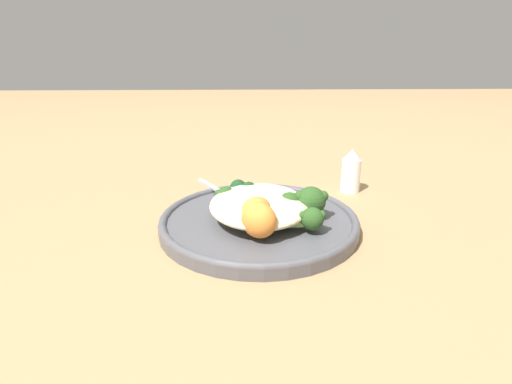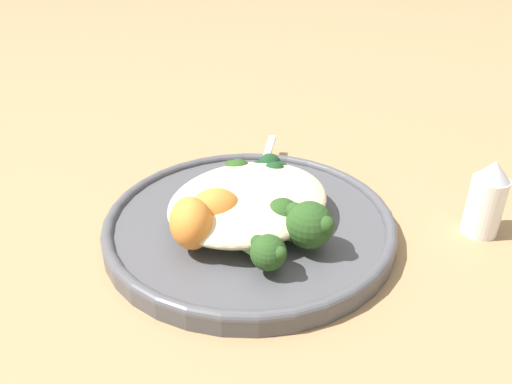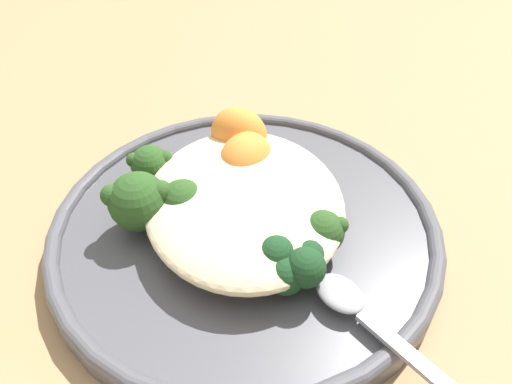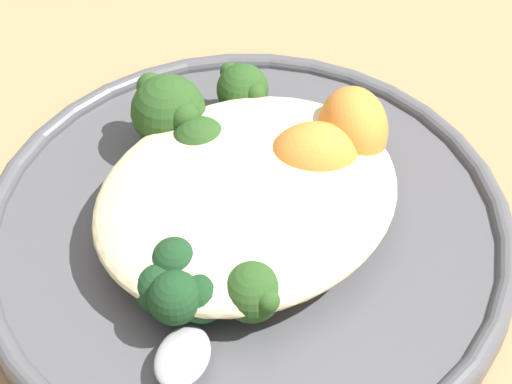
{
  "view_description": "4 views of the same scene",
  "coord_description": "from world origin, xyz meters",
  "px_view_note": "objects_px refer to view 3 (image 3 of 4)",
  "views": [
    {
      "loc": [
        0.56,
        -0.03,
        0.26
      ],
      "look_at": [
        0.03,
        -0.01,
        0.06
      ],
      "focal_mm": 28.0,
      "sensor_mm": 36.0,
      "label": 1
    },
    {
      "loc": [
        0.33,
        0.28,
        0.29
      ],
      "look_at": [
        0.02,
        0.0,
        0.05
      ],
      "focal_mm": 35.0,
      "sensor_mm": 36.0,
      "label": 2
    },
    {
      "loc": [
        -0.25,
        0.02,
        0.28
      ],
      "look_at": [
        0.0,
        -0.01,
        0.06
      ],
      "focal_mm": 35.0,
      "sensor_mm": 36.0,
      "label": 3
    },
    {
      "loc": [
        -0.17,
        -0.25,
        0.37
      ],
      "look_at": [
        0.02,
        -0.01,
        0.05
      ],
      "focal_mm": 60.0,
      "sensor_mm": 36.0,
      "label": 4
    }
  ],
  "objects_px": {
    "broccoli_stalk_0": "(175,168)",
    "broccoli_stalk_4": "(263,211)",
    "sweet_potato_chunk_1": "(239,135)",
    "kale_tuft": "(293,261)",
    "plate": "(245,227)",
    "quinoa_mound": "(244,201)",
    "broccoli_stalk_5": "(295,213)",
    "broccoli_stalk_1": "(155,198)",
    "broccoli_stalk_2": "(201,195)",
    "broccoli_stalk_3": "(228,201)",
    "spoon": "(358,309)",
    "sweet_potato_chunk_0": "(246,160)"
  },
  "relations": [
    {
      "from": "broccoli_stalk_3",
      "to": "kale_tuft",
      "type": "relative_size",
      "value": 1.98
    },
    {
      "from": "broccoli_stalk_0",
      "to": "broccoli_stalk_4",
      "type": "relative_size",
      "value": 1.05
    },
    {
      "from": "broccoli_stalk_2",
      "to": "broccoli_stalk_5",
      "type": "bearing_deg",
      "value": 121.57
    },
    {
      "from": "sweet_potato_chunk_1",
      "to": "sweet_potato_chunk_0",
      "type": "bearing_deg",
      "value": -175.85
    },
    {
      "from": "broccoli_stalk_1",
      "to": "sweet_potato_chunk_0",
      "type": "distance_m",
      "value": 0.08
    },
    {
      "from": "broccoli_stalk_1",
      "to": "sweet_potato_chunk_0",
      "type": "bearing_deg",
      "value": -179.08
    },
    {
      "from": "broccoli_stalk_2",
      "to": "broccoli_stalk_3",
      "type": "xyz_separation_m",
      "value": [
        -0.01,
        -0.02,
        -0.0
      ]
    },
    {
      "from": "broccoli_stalk_5",
      "to": "kale_tuft",
      "type": "height_order",
      "value": "kale_tuft"
    },
    {
      "from": "quinoa_mound",
      "to": "broccoli_stalk_0",
      "type": "height_order",
      "value": "same"
    },
    {
      "from": "broccoli_stalk_4",
      "to": "kale_tuft",
      "type": "distance_m",
      "value": 0.05
    },
    {
      "from": "broccoli_stalk_2",
      "to": "spoon",
      "type": "height_order",
      "value": "broccoli_stalk_2"
    },
    {
      "from": "plate",
      "to": "sweet_potato_chunk_1",
      "type": "bearing_deg",
      "value": -2.26
    },
    {
      "from": "plate",
      "to": "broccoli_stalk_5",
      "type": "bearing_deg",
      "value": -109.24
    },
    {
      "from": "plate",
      "to": "quinoa_mound",
      "type": "bearing_deg",
      "value": 9.31
    },
    {
      "from": "sweet_potato_chunk_1",
      "to": "kale_tuft",
      "type": "xyz_separation_m",
      "value": [
        -0.13,
        -0.02,
        -0.01
      ]
    },
    {
      "from": "broccoli_stalk_4",
      "to": "broccoli_stalk_5",
      "type": "xyz_separation_m",
      "value": [
        -0.01,
        -0.02,
        0.0
      ]
    },
    {
      "from": "broccoli_stalk_1",
      "to": "broccoli_stalk_5",
      "type": "height_order",
      "value": "broccoli_stalk_1"
    },
    {
      "from": "quinoa_mound",
      "to": "spoon",
      "type": "xyz_separation_m",
      "value": [
        -0.09,
        -0.06,
        -0.01
      ]
    },
    {
      "from": "broccoli_stalk_1",
      "to": "broccoli_stalk_4",
      "type": "relative_size",
      "value": 1.09
    },
    {
      "from": "broccoli_stalk_3",
      "to": "sweet_potato_chunk_1",
      "type": "xyz_separation_m",
      "value": [
        0.07,
        -0.01,
        0.01
      ]
    },
    {
      "from": "sweet_potato_chunk_1",
      "to": "kale_tuft",
      "type": "height_order",
      "value": "sweet_potato_chunk_1"
    },
    {
      "from": "quinoa_mound",
      "to": "broccoli_stalk_0",
      "type": "bearing_deg",
      "value": 46.28
    },
    {
      "from": "quinoa_mound",
      "to": "broccoli_stalk_4",
      "type": "xyz_separation_m",
      "value": [
        -0.01,
        -0.01,
        -0.0
      ]
    },
    {
      "from": "broccoli_stalk_5",
      "to": "quinoa_mound",
      "type": "bearing_deg",
      "value": -141.86
    },
    {
      "from": "broccoli_stalk_2",
      "to": "broccoli_stalk_3",
      "type": "relative_size",
      "value": 0.98
    },
    {
      "from": "quinoa_mound",
      "to": "spoon",
      "type": "bearing_deg",
      "value": -147.13
    },
    {
      "from": "sweet_potato_chunk_1",
      "to": "spoon",
      "type": "relative_size",
      "value": 0.46
    },
    {
      "from": "sweet_potato_chunk_1",
      "to": "plate",
      "type": "bearing_deg",
      "value": 177.74
    },
    {
      "from": "broccoli_stalk_0",
      "to": "sweet_potato_chunk_0",
      "type": "relative_size",
      "value": 2.3
    },
    {
      "from": "broccoli_stalk_3",
      "to": "spoon",
      "type": "distance_m",
      "value": 0.12
    },
    {
      "from": "sweet_potato_chunk_0",
      "to": "kale_tuft",
      "type": "relative_size",
      "value": 1.06
    },
    {
      "from": "spoon",
      "to": "broccoli_stalk_3",
      "type": "bearing_deg",
      "value": -176.5
    },
    {
      "from": "broccoli_stalk_1",
      "to": "broccoli_stalk_5",
      "type": "distance_m",
      "value": 0.1
    },
    {
      "from": "broccoli_stalk_4",
      "to": "quinoa_mound",
      "type": "bearing_deg",
      "value": -133.1
    },
    {
      "from": "kale_tuft",
      "to": "broccoli_stalk_0",
      "type": "bearing_deg",
      "value": 34.86
    },
    {
      "from": "plate",
      "to": "broccoli_stalk_4",
      "type": "height_order",
      "value": "broccoli_stalk_4"
    },
    {
      "from": "sweet_potato_chunk_1",
      "to": "kale_tuft",
      "type": "distance_m",
      "value": 0.13
    },
    {
      "from": "broccoli_stalk_2",
      "to": "broccoli_stalk_3",
      "type": "height_order",
      "value": "broccoli_stalk_2"
    },
    {
      "from": "broccoli_stalk_2",
      "to": "broccoli_stalk_4",
      "type": "relative_size",
      "value": 0.83
    },
    {
      "from": "quinoa_mound",
      "to": "broccoli_stalk_2",
      "type": "xyz_separation_m",
      "value": [
        0.01,
        0.03,
        -0.0
      ]
    },
    {
      "from": "sweet_potato_chunk_1",
      "to": "quinoa_mound",
      "type": "bearing_deg",
      "value": 177.56
    },
    {
      "from": "broccoli_stalk_2",
      "to": "kale_tuft",
      "type": "bearing_deg",
      "value": 90.29
    },
    {
      "from": "broccoli_stalk_1",
      "to": "broccoli_stalk_2",
      "type": "height_order",
      "value": "broccoli_stalk_1"
    },
    {
      "from": "quinoa_mound",
      "to": "broccoli_stalk_3",
      "type": "relative_size",
      "value": 1.82
    },
    {
      "from": "broccoli_stalk_4",
      "to": "sweet_potato_chunk_0",
      "type": "relative_size",
      "value": 2.2
    },
    {
      "from": "sweet_potato_chunk_0",
      "to": "kale_tuft",
      "type": "xyz_separation_m",
      "value": [
        -0.1,
        -0.02,
        -0.01
      ]
    },
    {
      "from": "quinoa_mound",
      "to": "sweet_potato_chunk_0",
      "type": "relative_size",
      "value": 3.39
    },
    {
      "from": "spoon",
      "to": "sweet_potato_chunk_0",
      "type": "bearing_deg",
      "value": 169.36
    },
    {
      "from": "plate",
      "to": "broccoli_stalk_1",
      "type": "bearing_deg",
      "value": 82.29
    },
    {
      "from": "broccoli_stalk_0",
      "to": "sweet_potato_chunk_1",
      "type": "distance_m",
      "value": 0.06
    }
  ]
}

